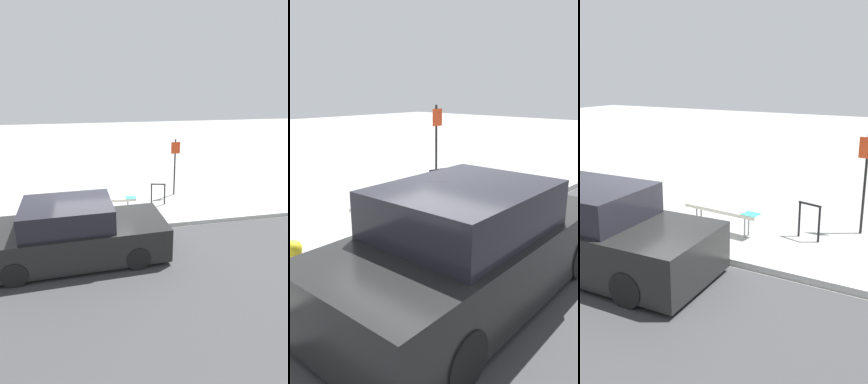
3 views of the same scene
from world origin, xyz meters
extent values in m
plane|color=gray|center=(0.00, 0.00, 0.00)|extent=(60.00, 60.00, 0.00)
cube|color=#B7B7B2|center=(0.00, 0.00, 0.07)|extent=(60.00, 0.20, 0.13)
cylinder|color=gray|center=(-0.14, 1.39, 0.23)|extent=(0.04, 0.04, 0.47)
cylinder|color=gray|center=(1.18, 1.29, 0.23)|extent=(0.04, 0.04, 0.47)
cylinder|color=gray|center=(-0.12, 1.57, 0.23)|extent=(0.04, 0.04, 0.47)
cylinder|color=gray|center=(1.20, 1.46, 0.23)|extent=(0.04, 0.04, 0.47)
cube|color=beige|center=(0.53, 1.43, 0.51)|extent=(1.91, 0.46, 0.08)
cube|color=teal|center=(1.29, 1.37, 0.55)|extent=(0.38, 0.33, 0.01)
cylinder|color=black|center=(2.19, 1.97, 0.40)|extent=(0.05, 0.05, 0.80)
cylinder|color=black|center=(2.68, 1.85, 0.40)|extent=(0.05, 0.05, 0.80)
cylinder|color=black|center=(2.44, 1.91, 0.80)|extent=(0.55, 0.18, 0.05)
cylinder|color=black|center=(3.36, 2.84, 1.15)|extent=(0.06, 0.06, 2.30)
cube|color=red|center=(3.36, 2.80, 1.97)|extent=(0.36, 0.02, 0.46)
cylinder|color=gold|center=(-2.13, 0.42, 0.30)|extent=(0.20, 0.20, 0.60)
sphere|color=gold|center=(-2.13, 0.42, 0.66)|extent=(0.22, 0.22, 0.22)
cylinder|color=gold|center=(-2.27, 0.42, 0.36)|extent=(0.08, 0.07, 0.07)
cylinder|color=gold|center=(-1.99, 0.42, 0.36)|extent=(0.08, 0.07, 0.07)
cylinder|color=black|center=(0.83, -0.42, 0.30)|extent=(0.61, 0.20, 0.60)
cylinder|color=black|center=(0.89, -2.17, 0.30)|extent=(0.61, 0.20, 0.60)
cylinder|color=black|center=(-1.99, -0.52, 0.30)|extent=(0.61, 0.20, 0.60)
cylinder|color=black|center=(-1.93, -2.28, 0.30)|extent=(0.61, 0.20, 0.60)
cube|color=black|center=(-0.55, -1.35, 0.54)|extent=(4.62, 2.07, 0.87)
cube|color=black|center=(-0.73, -1.35, 1.26)|extent=(2.25, 1.79, 0.61)
camera|label=1|loc=(-0.27, -8.43, 4.25)|focal=28.00mm
camera|label=2|loc=(-4.25, -4.05, 2.69)|focal=35.00mm
camera|label=3|loc=(5.13, -6.63, 3.53)|focal=40.00mm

